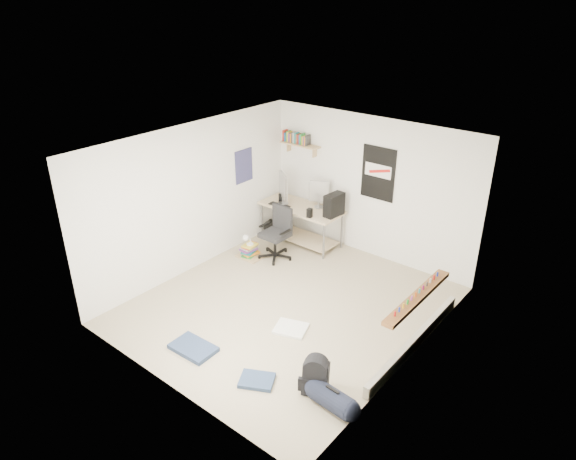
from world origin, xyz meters
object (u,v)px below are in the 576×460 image
Objects in this scene: duffel_bag at (332,398)px; backpack at (316,378)px; office_chair at (275,233)px; desk at (301,224)px; book_stack at (250,249)px.

backpack is at bearing 167.00° from duffel_bag.
office_chair is 2.34× the size of backpack.
desk is at bearing 136.90° from duffel_bag.
backpack is (2.58, -3.04, -0.16)m from desk.
duffel_bag is (2.86, -2.35, -0.35)m from office_chair.
desk is 1.12m from book_stack.
backpack is 0.82× the size of book_stack.
duffel_bag is at bearing -59.65° from desk.
book_stack is (-2.92, 1.99, -0.05)m from backpack.
office_chair is at bearing 113.90° from backpack.
desk is at bearing 105.66° from backpack.
duffel_bag reaches higher than book_stack.
backpack is at bearing -61.96° from desk.
book_stack is (-0.34, -1.04, -0.21)m from desk.
desk is 3.07× the size of duffel_bag.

